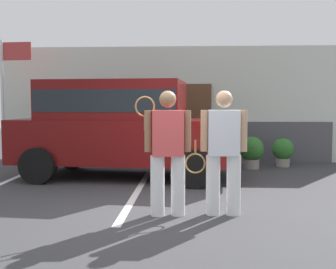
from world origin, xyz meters
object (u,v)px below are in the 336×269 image
object	(u,v)px
potted_plant_by_porch	(251,151)
potted_plant_secondary	(283,151)
parked_suv	(121,124)
flag_pole	(9,79)
tennis_player_man	(167,151)
tennis_player_woman	(223,151)

from	to	relation	value
potted_plant_by_porch	potted_plant_secondary	world-z (taller)	potted_plant_by_porch
parked_suv	flag_pole	xyz separation A→B (m)	(-3.11, 1.59, 1.04)
parked_suv	potted_plant_secondary	xyz separation A→B (m)	(3.79, 1.71, -0.75)
tennis_player_man	potted_plant_by_porch	bearing A→B (deg)	-117.92
tennis_player_man	flag_pole	world-z (taller)	flag_pole
tennis_player_woman	potted_plant_by_porch	size ratio (longest dim) A/B	2.26
parked_suv	flag_pole	world-z (taller)	flag_pole
potted_plant_by_porch	flag_pole	size ratio (longest dim) A/B	0.25
potted_plant_by_porch	flag_pole	xyz separation A→B (m)	(-6.06, 0.26, 1.75)
flag_pole	potted_plant_by_porch	bearing A→B (deg)	-2.46
tennis_player_woman	potted_plant_by_porch	world-z (taller)	tennis_player_woman
flag_pole	tennis_player_woman	bearing A→B (deg)	-41.94
tennis_player_man	potted_plant_secondary	xyz separation A→B (m)	(2.64, 4.71, -0.52)
tennis_player_woman	flag_pole	world-z (taller)	flag_pole
parked_suv	tennis_player_woman	xyz separation A→B (m)	(1.93, -2.93, -0.24)
tennis_player_man	flag_pole	size ratio (longest dim) A/B	0.55
tennis_player_woman	potted_plant_secondary	xyz separation A→B (m)	(1.86, 4.64, -0.51)
tennis_player_woman	potted_plant_by_porch	xyz separation A→B (m)	(1.02, 4.27, -0.48)
tennis_player_man	flag_pole	distance (m)	6.39
potted_plant_by_porch	flag_pole	bearing A→B (deg)	177.54
parked_suv	potted_plant_by_porch	size ratio (longest dim) A/B	6.10
tennis_player_man	tennis_player_woman	distance (m)	0.79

